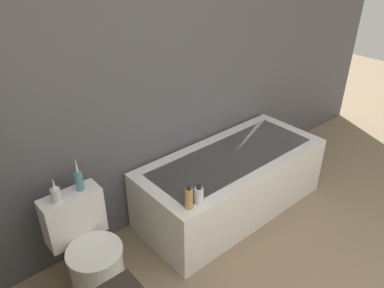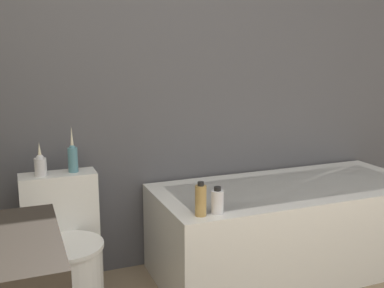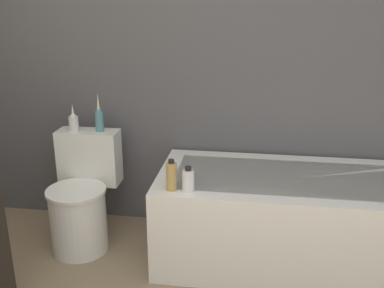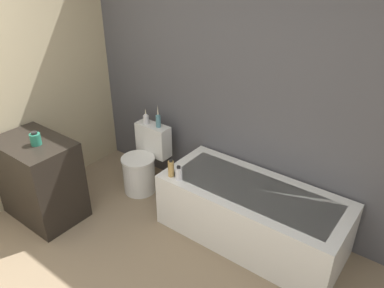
{
  "view_description": "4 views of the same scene",
  "coord_description": "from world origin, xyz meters",
  "px_view_note": "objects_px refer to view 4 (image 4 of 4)",
  "views": [
    {
      "loc": [
        -1.32,
        0.01,
        2.19
      ],
      "look_at": [
        0.04,
        1.59,
        0.99
      ],
      "focal_mm": 35.0,
      "sensor_mm": 36.0,
      "label": 1
    },
    {
      "loc": [
        -0.85,
        -0.41,
        1.33
      ],
      "look_at": [
        -0.04,
        1.65,
        0.88
      ],
      "focal_mm": 42.0,
      "sensor_mm": 36.0,
      "label": 2
    },
    {
      "loc": [
        0.4,
        -0.63,
        1.56
      ],
      "look_at": [
        0.05,
        1.68,
        0.75
      ],
      "focal_mm": 42.0,
      "sensor_mm": 36.0,
      "label": 3
    },
    {
      "loc": [
        1.86,
        -0.65,
        2.46
      ],
      "look_at": [
        0.18,
        1.56,
        0.94
      ],
      "focal_mm": 35.0,
      "sensor_mm": 36.0,
      "label": 4
    }
  ],
  "objects_px": {
    "bathtub": "(251,213)",
    "soap_bottle_glass": "(35,139)",
    "shampoo_bottle_tall": "(171,168)",
    "vase_gold": "(146,118)",
    "vase_silver": "(158,120)",
    "toilet": "(144,163)",
    "shampoo_bottle_short": "(179,173)"
  },
  "relations": [
    {
      "from": "vase_gold",
      "to": "vase_silver",
      "type": "xyz_separation_m",
      "value": [
        0.17,
        0.01,
        0.02
      ]
    },
    {
      "from": "toilet",
      "to": "soap_bottle_glass",
      "type": "height_order",
      "value": "soap_bottle_glass"
    },
    {
      "from": "bathtub",
      "to": "vase_silver",
      "type": "distance_m",
      "value": 1.37
    },
    {
      "from": "shampoo_bottle_tall",
      "to": "vase_silver",
      "type": "bearing_deg",
      "value": 140.62
    },
    {
      "from": "toilet",
      "to": "shampoo_bottle_short",
      "type": "relative_size",
      "value": 5.14
    },
    {
      "from": "bathtub",
      "to": "vase_gold",
      "type": "relative_size",
      "value": 9.5
    },
    {
      "from": "bathtub",
      "to": "toilet",
      "type": "relative_size",
      "value": 2.35
    },
    {
      "from": "vase_silver",
      "to": "shampoo_bottle_short",
      "type": "relative_size",
      "value": 1.8
    },
    {
      "from": "vase_silver",
      "to": "shampoo_bottle_short",
      "type": "xyz_separation_m",
      "value": [
        0.64,
        -0.45,
        -0.19
      ]
    },
    {
      "from": "vase_gold",
      "to": "shampoo_bottle_tall",
      "type": "relative_size",
      "value": 1.01
    },
    {
      "from": "vase_silver",
      "to": "shampoo_bottle_tall",
      "type": "bearing_deg",
      "value": -39.38
    },
    {
      "from": "bathtub",
      "to": "vase_silver",
      "type": "bearing_deg",
      "value": 171.91
    },
    {
      "from": "toilet",
      "to": "bathtub",
      "type": "bearing_deg",
      "value": -0.03
    },
    {
      "from": "shampoo_bottle_short",
      "to": "vase_gold",
      "type": "bearing_deg",
      "value": 151.59
    },
    {
      "from": "soap_bottle_glass",
      "to": "shampoo_bottle_short",
      "type": "relative_size",
      "value": 0.92
    },
    {
      "from": "vase_gold",
      "to": "shampoo_bottle_short",
      "type": "distance_m",
      "value": 0.93
    },
    {
      "from": "toilet",
      "to": "vase_silver",
      "type": "distance_m",
      "value": 0.52
    },
    {
      "from": "vase_gold",
      "to": "vase_silver",
      "type": "distance_m",
      "value": 0.17
    },
    {
      "from": "toilet",
      "to": "vase_gold",
      "type": "relative_size",
      "value": 4.04
    },
    {
      "from": "bathtub",
      "to": "soap_bottle_glass",
      "type": "xyz_separation_m",
      "value": [
        -1.73,
        -0.94,
        0.61
      ]
    },
    {
      "from": "toilet",
      "to": "shampoo_bottle_tall",
      "type": "bearing_deg",
      "value": -23.27
    },
    {
      "from": "toilet",
      "to": "soap_bottle_glass",
      "type": "relative_size",
      "value": 5.58
    },
    {
      "from": "bathtub",
      "to": "soap_bottle_glass",
      "type": "bearing_deg",
      "value": -151.48
    },
    {
      "from": "toilet",
      "to": "vase_silver",
      "type": "height_order",
      "value": "vase_silver"
    },
    {
      "from": "soap_bottle_glass",
      "to": "shampoo_bottle_tall",
      "type": "height_order",
      "value": "soap_bottle_glass"
    },
    {
      "from": "soap_bottle_glass",
      "to": "shampoo_bottle_tall",
      "type": "xyz_separation_m",
      "value": [
        1.02,
        0.67,
        -0.26
      ]
    },
    {
      "from": "bathtub",
      "to": "toilet",
      "type": "xyz_separation_m",
      "value": [
        -1.34,
        0.0,
        0.03
      ]
    },
    {
      "from": "soap_bottle_glass",
      "to": "vase_silver",
      "type": "bearing_deg",
      "value": 67.19
    },
    {
      "from": "toilet",
      "to": "vase_gold",
      "type": "bearing_deg",
      "value": 116.79
    },
    {
      "from": "vase_gold",
      "to": "vase_silver",
      "type": "height_order",
      "value": "vase_silver"
    },
    {
      "from": "shampoo_bottle_tall",
      "to": "shampoo_bottle_short",
      "type": "height_order",
      "value": "shampoo_bottle_tall"
    },
    {
      "from": "toilet",
      "to": "vase_gold",
      "type": "distance_m",
      "value": 0.49
    }
  ]
}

